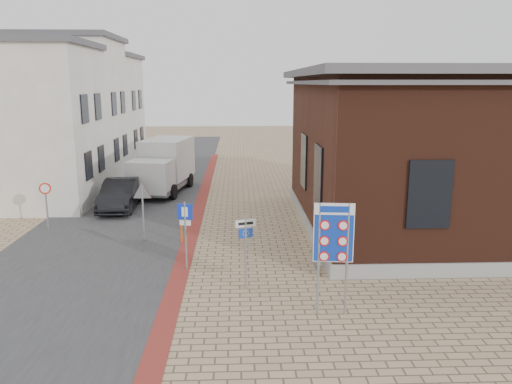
{
  "coord_description": "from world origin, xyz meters",
  "views": [
    {
      "loc": [
        -0.05,
        -14.11,
        6.23
      ],
      "look_at": [
        0.66,
        4.28,
        2.2
      ],
      "focal_mm": 35.0,
      "sensor_mm": 36.0,
      "label": 1
    }
  ],
  "objects_px": {
    "sedan": "(120,194)",
    "essen_sign": "(246,241)",
    "parking_sign": "(185,224)",
    "bollard": "(181,232)",
    "box_truck": "(163,165)",
    "border_sign": "(334,235)"
  },
  "relations": [
    {
      "from": "essen_sign",
      "to": "bollard",
      "type": "bearing_deg",
      "value": 100.41
    },
    {
      "from": "bollard",
      "to": "sedan",
      "type": "bearing_deg",
      "value": 122.96
    },
    {
      "from": "box_truck",
      "to": "bollard",
      "type": "relative_size",
      "value": 6.85
    },
    {
      "from": "essen_sign",
      "to": "parking_sign",
      "type": "distance_m",
      "value": 2.62
    },
    {
      "from": "sedan",
      "to": "essen_sign",
      "type": "height_order",
      "value": "essen_sign"
    },
    {
      "from": "sedan",
      "to": "parking_sign",
      "type": "bearing_deg",
      "value": -66.1
    },
    {
      "from": "sedan",
      "to": "box_truck",
      "type": "xyz_separation_m",
      "value": [
        1.62,
        3.97,
        0.81
      ]
    },
    {
      "from": "border_sign",
      "to": "essen_sign",
      "type": "xyz_separation_m",
      "value": [
        -2.31,
        1.8,
        -0.72
      ]
    },
    {
      "from": "essen_sign",
      "to": "bollard",
      "type": "distance_m",
      "value": 5.43
    },
    {
      "from": "sedan",
      "to": "essen_sign",
      "type": "relative_size",
      "value": 1.91
    },
    {
      "from": "essen_sign",
      "to": "parking_sign",
      "type": "relative_size",
      "value": 1.0
    },
    {
      "from": "box_truck",
      "to": "essen_sign",
      "type": "relative_size",
      "value": 2.56
    },
    {
      "from": "parking_sign",
      "to": "bollard",
      "type": "relative_size",
      "value": 2.69
    },
    {
      "from": "parking_sign",
      "to": "bollard",
      "type": "height_order",
      "value": "parking_sign"
    },
    {
      "from": "sedan",
      "to": "bollard",
      "type": "distance_m",
      "value": 6.71
    },
    {
      "from": "bollard",
      "to": "border_sign",
      "type": "bearing_deg",
      "value": -53.61
    },
    {
      "from": "sedan",
      "to": "bollard",
      "type": "xyz_separation_m",
      "value": [
        3.65,
        -5.63,
        -0.3
      ]
    },
    {
      "from": "parking_sign",
      "to": "essen_sign",
      "type": "bearing_deg",
      "value": -28.33
    },
    {
      "from": "bollard",
      "to": "box_truck",
      "type": "bearing_deg",
      "value": 101.93
    },
    {
      "from": "sedan",
      "to": "parking_sign",
      "type": "xyz_separation_m",
      "value": [
        4.14,
        -8.63,
        0.87
      ]
    },
    {
      "from": "essen_sign",
      "to": "bollard",
      "type": "xyz_separation_m",
      "value": [
        -2.48,
        4.7,
        -1.12
      ]
    },
    {
      "from": "box_truck",
      "to": "essen_sign",
      "type": "xyz_separation_m",
      "value": [
        4.51,
        -14.3,
        0.0
      ]
    }
  ]
}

